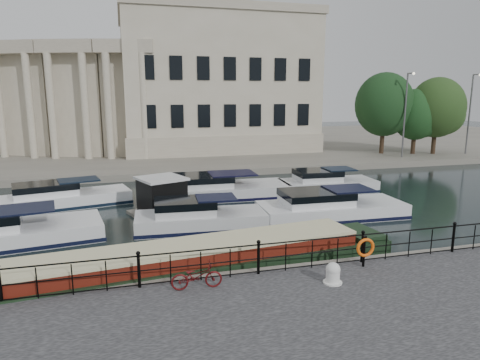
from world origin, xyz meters
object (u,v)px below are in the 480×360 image
mooring_bollard (333,273)px  narrowboat (185,267)px  harbour_hut (162,198)px  bicycle (197,276)px  life_ring_post (365,248)px

mooring_bollard → narrowboat: size_ratio=0.04×
mooring_bollard → harbour_hut: harbour_hut is taller
bicycle → mooring_bollard: bicycle is taller
bicycle → mooring_bollard: 4.44m
bicycle → harbour_hut: harbour_hut is taller
life_ring_post → narrowboat: bearing=160.8°
bicycle → narrowboat: bicycle is taller
life_ring_post → harbour_hut: bearing=119.8°
mooring_bollard → life_ring_post: size_ratio=0.62×
life_ring_post → harbour_hut: harbour_hut is taller
mooring_bollard → narrowboat: bearing=145.7°
narrowboat → bicycle: bearing=-94.7°
bicycle → harbour_hut: 10.97m
bicycle → mooring_bollard: (4.37, -0.75, -0.10)m
life_ring_post → narrowboat: life_ring_post is taller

